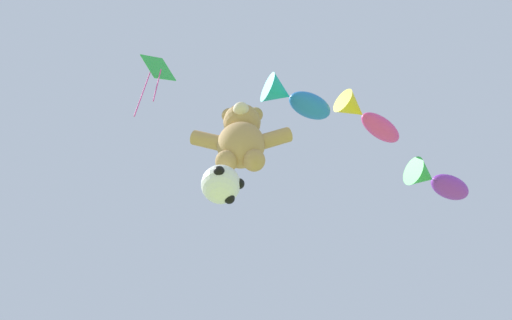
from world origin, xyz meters
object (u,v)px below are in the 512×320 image
fish_kite_cobalt (294,99)px  diamond_kite (157,72)px  fish_kite_magenta (367,118)px  fish_kite_violet (436,181)px  teddy_bear_kite (241,137)px  soccer_ball_kite (221,184)px

fish_kite_cobalt → diamond_kite: 4.09m
fish_kite_magenta → diamond_kite: 5.62m
fish_kite_violet → diamond_kite: diamond_kite is taller
fish_kite_cobalt → fish_kite_magenta: size_ratio=0.97×
teddy_bear_kite → fish_kite_magenta: fish_kite_magenta is taller
teddy_bear_kite → fish_kite_cobalt: (1.20, -0.16, 1.30)m
fish_kite_cobalt → fish_kite_magenta: fish_kite_magenta is taller
fish_kite_violet → soccer_ball_kite: bearing=-159.5°
teddy_bear_kite → fish_kite_cobalt: size_ratio=1.25×
fish_kite_cobalt → diamond_kite: (-3.53, 0.15, 2.06)m
teddy_bear_kite → fish_kite_magenta: 3.38m
soccer_ball_kite → fish_kite_cobalt: fish_kite_cobalt is taller
teddy_bear_kite → diamond_kite: bearing=-179.6°
teddy_bear_kite → fish_kite_violet: bearing=20.6°
teddy_bear_kite → fish_kite_cobalt: bearing=-7.8°
fish_kite_violet → fish_kite_magenta: bearing=-143.5°
fish_kite_violet → diamond_kite: size_ratio=0.54×
fish_kite_magenta → fish_kite_violet: (1.53, 1.13, -1.10)m
fish_kite_cobalt → fish_kite_violet: size_ratio=1.03×
teddy_bear_kite → soccer_ball_kite: 1.76m
fish_kite_violet → fish_kite_cobalt: bearing=-150.7°
teddy_bear_kite → fish_kite_violet: 4.81m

